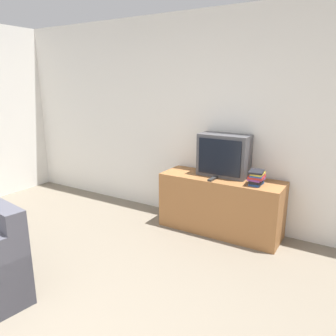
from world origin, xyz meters
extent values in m
cube|color=white|center=(0.00, 3.03, 1.30)|extent=(9.00, 0.06, 2.60)
cube|color=#9E6638|center=(0.45, 2.74, 0.34)|extent=(1.45, 0.48, 0.68)
cube|color=#4C4C51|center=(0.43, 2.84, 0.93)|extent=(0.59, 0.28, 0.50)
cube|color=black|center=(0.43, 2.69, 0.93)|extent=(0.51, 0.01, 0.42)
cube|color=#23478E|center=(0.88, 2.68, 0.69)|extent=(0.12, 0.20, 0.02)
cube|color=black|center=(0.88, 2.68, 0.72)|extent=(0.15, 0.20, 0.03)
cube|color=#7A3884|center=(0.88, 2.67, 0.75)|extent=(0.16, 0.19, 0.02)
cube|color=#B72D28|center=(0.88, 2.68, 0.77)|extent=(0.17, 0.21, 0.03)
cube|color=#23478E|center=(0.89, 2.66, 0.79)|extent=(0.14, 0.20, 0.02)
cube|color=gold|center=(0.89, 2.67, 0.81)|extent=(0.12, 0.19, 0.02)
cube|color=black|center=(0.88, 2.66, 0.83)|extent=(0.17, 0.22, 0.02)
cube|color=#2D2D2D|center=(0.40, 2.60, 0.69)|extent=(0.05, 0.17, 0.02)
camera|label=1|loc=(1.84, -0.74, 1.77)|focal=35.00mm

